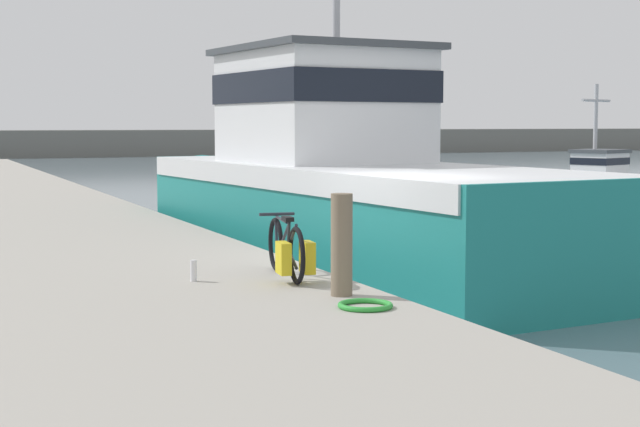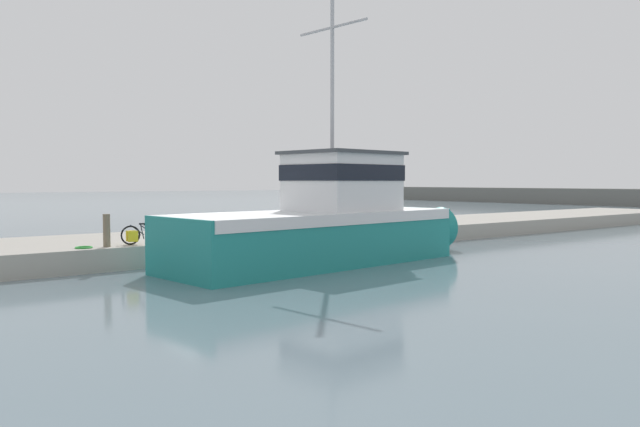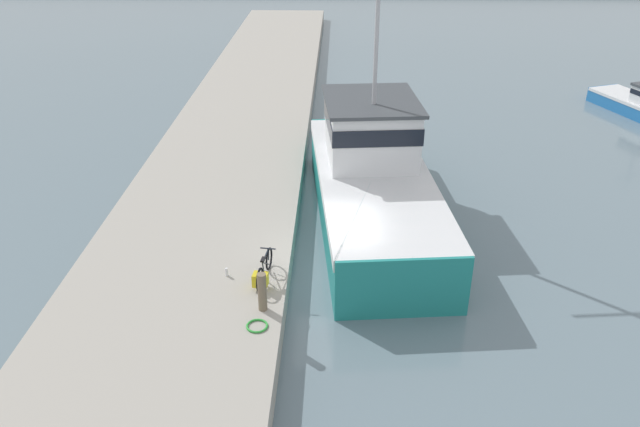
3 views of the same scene
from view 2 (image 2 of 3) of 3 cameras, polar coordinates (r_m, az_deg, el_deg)
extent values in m
plane|color=slate|center=(21.25, -10.25, -5.02)|extent=(320.00, 320.00, 0.00)
cube|color=#A39E93|center=(25.18, -14.99, -2.95)|extent=(6.25, 80.00, 0.77)
cube|color=teal|center=(21.93, -0.49, -2.27)|extent=(4.71, 11.37, 1.87)
cone|color=teal|center=(26.80, 9.75, -1.36)|extent=(1.96, 2.15, 1.78)
cube|color=silver|center=(21.87, -0.49, -0.32)|extent=(4.77, 11.16, 0.37)
cube|color=silver|center=(22.80, 2.05, 2.83)|extent=(3.25, 3.73, 2.03)
cube|color=black|center=(22.81, 2.05, 3.73)|extent=(3.32, 3.81, 0.57)
cube|color=#3D4247|center=(22.83, 2.05, 5.53)|extent=(3.52, 4.03, 0.12)
cylinder|color=#B2B2B7|center=(22.79, 1.13, 13.08)|extent=(0.14, 0.14, 5.84)
cylinder|color=#B2B2B7|center=(23.09, 1.13, 16.65)|extent=(3.30, 0.41, 0.10)
torus|color=black|center=(22.18, -16.94, -1.91)|extent=(0.14, 0.66, 0.66)
torus|color=black|center=(22.45, -14.30, -1.82)|extent=(0.14, 0.66, 0.66)
cylinder|color=#232833|center=(22.22, -16.50, -2.09)|extent=(0.08, 0.36, 0.18)
cylinder|color=#232833|center=(22.26, -15.95, -1.62)|extent=(0.05, 0.15, 0.50)
cylinder|color=#232833|center=(22.22, -16.38, -1.44)|extent=(0.10, 0.47, 0.38)
cylinder|color=#232833|center=(22.34, -15.27, -1.62)|extent=(0.12, 0.67, 0.51)
cylinder|color=#232833|center=(22.33, -15.14, -0.98)|extent=(0.11, 0.55, 0.05)
cylinder|color=#232833|center=(22.43, -14.38, -1.40)|extent=(0.05, 0.10, 0.34)
cylinder|color=#232833|center=(22.40, -14.47, -0.85)|extent=(0.44, 0.10, 0.04)
cube|color=black|center=(22.25, -15.90, -0.91)|extent=(0.13, 0.25, 0.05)
cube|color=gold|center=(22.33, -16.90, -1.96)|extent=(0.16, 0.33, 0.36)
cube|color=gold|center=(22.05, -16.73, -2.02)|extent=(0.16, 0.33, 0.36)
cylinder|color=#756651|center=(21.70, -18.93, -1.48)|extent=(0.23, 0.23, 1.09)
torus|color=green|center=(21.58, -20.79, -2.91)|extent=(0.55, 0.55, 0.05)
cylinder|color=silver|center=(23.38, -16.35, -2.17)|extent=(0.08, 0.08, 0.25)
camera|label=1|loc=(24.76, -43.40, 1.37)|focal=55.00mm
camera|label=3|loc=(20.94, -56.90, 23.00)|focal=35.00mm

